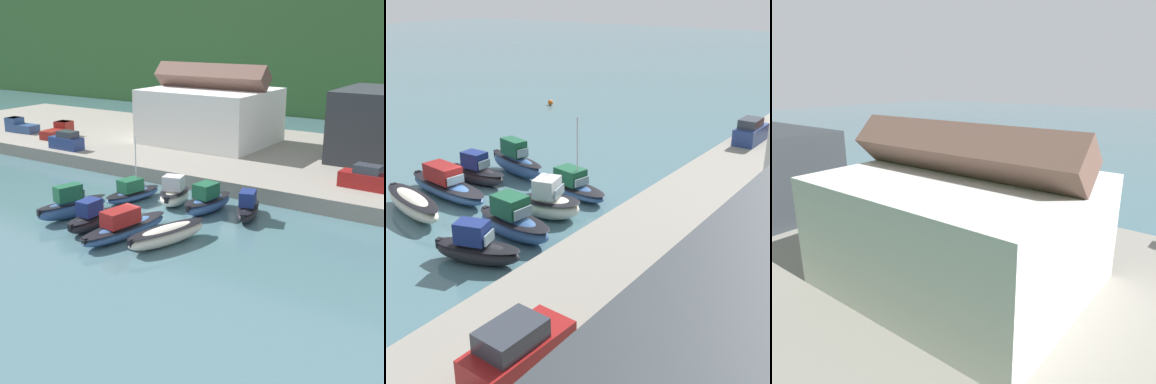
# 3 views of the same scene
# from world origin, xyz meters

# --- Properties ---
(ground_plane) EXTENTS (320.00, 320.00, 0.00)m
(ground_plane) POSITION_xyz_m (0.00, 0.00, 0.00)
(ground_plane) COLOR #476B75
(quay_promenade) EXTENTS (107.25, 27.81, 1.48)m
(quay_promenade) POSITION_xyz_m (0.00, 24.52, 0.74)
(quay_promenade) COLOR gray
(quay_promenade) RESTS_ON ground_plane
(harbor_clubhouse) EXTENTS (14.92, 12.25, 9.65)m
(harbor_clubhouse) POSITION_xyz_m (-9.13, 25.32, 5.04)
(harbor_clubhouse) COLOR white
(harbor_clubhouse) RESTS_ON quay_promenade
(moored_boat_0) EXTENTS (3.11, 6.27, 5.91)m
(moored_boat_0) POSITION_xyz_m (-5.12, 5.13, 0.73)
(moored_boat_0) COLOR #33568E
(moored_boat_0) RESTS_ON ground_plane
(moored_boat_1) EXTENTS (3.33, 4.55, 2.72)m
(moored_boat_1) POSITION_xyz_m (-1.15, 6.13, 1.00)
(moored_boat_1) COLOR white
(moored_boat_1) RESTS_ON ground_plane
(moored_boat_2) EXTENTS (2.75, 5.89, 2.61)m
(moored_boat_2) POSITION_xyz_m (2.36, 6.10, 0.95)
(moored_boat_2) COLOR #33568E
(moored_boat_2) RESTS_ON ground_plane
(moored_boat_3) EXTENTS (3.16, 5.30, 2.40)m
(moored_boat_3) POSITION_xyz_m (5.96, 6.61, 0.87)
(moored_boat_3) COLOR black
(moored_boat_3) RESTS_ON ground_plane
(moored_boat_4) EXTENTS (3.12, 6.60, 2.86)m
(moored_boat_4) POSITION_xyz_m (-6.33, -1.29, 1.06)
(moored_boat_4) COLOR #33568E
(moored_boat_4) RESTS_ON ground_plane
(moored_boat_5) EXTENTS (1.83, 5.11, 2.47)m
(moored_boat_5) POSITION_xyz_m (-3.06, -2.38, 0.89)
(moored_boat_5) COLOR black
(moored_boat_5) RESTS_ON ground_plane
(moored_boat_6) EXTENTS (3.19, 8.40, 2.30)m
(moored_boat_6) POSITION_xyz_m (0.14, -2.27, 0.82)
(moored_boat_6) COLOR #33568E
(moored_boat_6) RESTS_ON ground_plane
(moored_boat_7) EXTENTS (3.65, 7.16, 1.41)m
(moored_boat_7) POSITION_xyz_m (3.65, -1.62, 0.75)
(moored_boat_7) COLOR white
(moored_boat_7) RESTS_ON ground_plane
(parked_car_1) EXTENTS (4.24, 1.89, 2.16)m
(parked_car_1) POSITION_xyz_m (25.21, 16.14, 2.40)
(parked_car_1) COLOR black
(parked_car_1) RESTS_ON quay_promenade
(parked_car_2) EXTENTS (4.29, 2.02, 2.16)m
(parked_car_2) POSITION_xyz_m (12.83, 15.65, 2.40)
(parked_car_2) COLOR maroon
(parked_car_2) RESTS_ON quay_promenade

